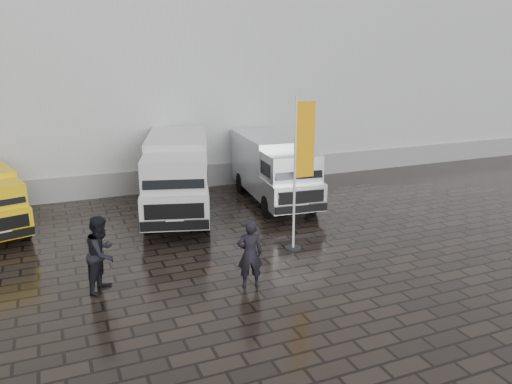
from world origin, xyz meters
TOP-DOWN VIEW (x-y plane):
  - ground at (0.00, 0.00)m, footprint 120.00×120.00m
  - exhibition_hall at (2.00, 16.00)m, footprint 44.00×16.00m
  - hall_plinth at (2.00, 7.95)m, footprint 44.00×0.15m
  - van_white at (-1.69, 4.70)m, footprint 3.87×6.84m
  - van_silver at (2.22, 4.70)m, footprint 2.55×6.07m
  - flagpole at (0.86, -0.13)m, footprint 0.88×0.50m
  - wheelie_bin at (5.35, 7.37)m, footprint 0.66×0.66m
  - person_front at (-1.52, -2.01)m, footprint 0.74×0.57m
  - person_tent at (-5.01, -0.74)m, footprint 1.14×1.21m

SIDE VIEW (x-z plane):
  - ground at x=0.00m, z-range 0.00..0.00m
  - wheelie_bin at x=5.35m, z-range 0.00..0.99m
  - hall_plinth at x=2.00m, z-range 0.00..1.00m
  - person_front at x=-1.52m, z-range 0.00..1.80m
  - person_tent at x=-5.01m, z-range 0.00..1.97m
  - van_silver at x=2.22m, z-range 0.00..2.56m
  - van_white at x=-1.69m, z-range 0.00..2.81m
  - flagpole at x=0.86m, z-range 0.25..4.92m
  - exhibition_hall at x=2.00m, z-range 0.00..12.00m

